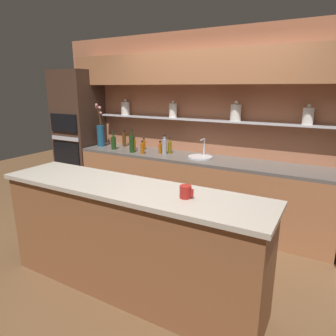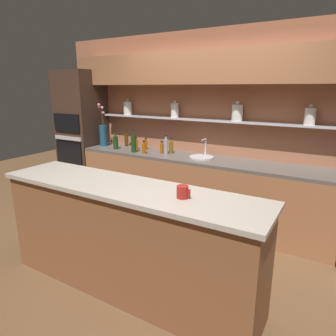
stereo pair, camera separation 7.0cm
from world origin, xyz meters
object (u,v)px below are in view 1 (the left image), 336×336
Objects in this scene: flower_vase at (101,134)px; bottle_sauce_6 at (144,145)px; bottle_spirit_5 at (124,139)px; oven_tower at (80,135)px; coffee_mug at (186,192)px; bottle_sauce_7 at (160,148)px; bottle_wine_3 at (114,143)px; bottle_spirit_0 at (164,146)px; bottle_wine_2 at (132,144)px; bottle_oil_8 at (170,147)px; sink_fixture at (200,156)px; bottle_sauce_4 at (134,144)px; bottle_sauce_1 at (142,148)px.

flower_vase is 0.78m from bottle_sauce_6.
oven_tower is at bearing -168.08° from bottle_spirit_5.
bottle_sauce_6 is at bearing 131.47° from coffee_mug.
coffee_mug is (2.83, -1.70, 0.01)m from oven_tower.
oven_tower is 1.61m from bottle_sauce_7.
coffee_mug is at bearing -42.78° from bottle_spirit_5.
bottle_wine_3 is 1.55× the size of bottle_sauce_7.
bottle_spirit_0 is 0.80× the size of bottle_wine_2.
bottle_sauce_6 is 0.48m from bottle_oil_8.
flower_vase reaches higher than bottle_oil_8.
sink_fixture is 1.78× the size of bottle_sauce_7.
flower_vase reaches higher than bottle_sauce_7.
bottle_spirit_0 is at bearing -175.95° from sink_fixture.
bottle_sauce_4 is at bearing -178.20° from bottle_oil_8.
bottle_spirit_5 is 0.92m from bottle_oil_8.
bottle_sauce_4 is 0.84× the size of bottle_oil_8.
bottle_oil_8 is at bearing 10.24° from bottle_wine_3.
coffee_mug is (1.73, -1.74, 0.07)m from bottle_sauce_4.
sink_fixture is 1.44× the size of bottle_oil_8.
flower_vase reaches higher than bottle_wine_2.
bottle_sauce_4 is 1.03× the size of bottle_sauce_7.
bottle_wine_3 is 0.91m from bottle_oil_8.
coffee_mug is at bearing -57.57° from bottle_oil_8.
oven_tower is 6.20× the size of bottle_wine_2.
sink_fixture is at bearing 0.30° from oven_tower.
bottle_oil_8 is at bearing -5.65° from bottle_sauce_6.
flower_vase is 2.38× the size of bottle_wine_3.
bottle_sauce_7 is at bearing 126.21° from coffee_mug.
sink_fixture reaches higher than bottle_oil_8.
bottle_sauce_4 is at bearing 134.81° from coffee_mug.
bottle_spirit_0 is at bearing 124.60° from coffee_mug.
bottle_spirit_5 is (-0.30, 0.14, 0.03)m from bottle_sauce_4.
bottle_sauce_1 is 0.39m from bottle_oil_8.
sink_fixture reaches higher than bottle_sauce_4.
oven_tower is at bearing -179.70° from sink_fixture.
flower_vase is at bearing 169.99° from bottle_sauce_1.
bottle_wine_2 reaches higher than sink_fixture.
bottle_spirit_5 reaches higher than sink_fixture.
oven_tower is 1.11m from bottle_sauce_4.
oven_tower is at bearing 179.08° from bottle_spirit_0.
coffee_mug is at bearing -38.37° from bottle_wine_3.
bottle_sauce_6 is (0.03, 0.26, -0.05)m from bottle_wine_2.
bottle_spirit_0 reaches higher than bottle_sauce_4.
bottle_wine_3 is 0.28m from bottle_spirit_5.
sink_fixture is at bearing -6.44° from bottle_spirit_5.
sink_fixture is at bearing -1.16° from bottle_sauce_4.
sink_fixture reaches higher than coffee_mug.
sink_fixture is at bearing 4.05° from bottle_spirit_0.
sink_fixture is 1.86× the size of bottle_sauce_6.
coffee_mug is at bearing -53.79° from bottle_sauce_7.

